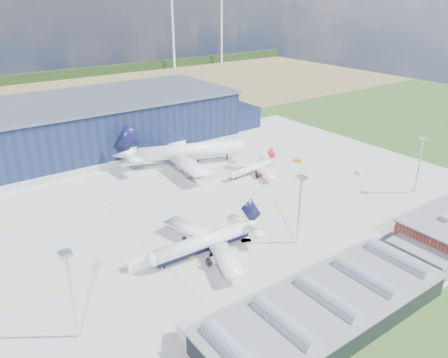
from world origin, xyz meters
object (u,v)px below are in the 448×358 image
Objects in this scene: airliner_red at (252,165)px; gse_van_b at (267,170)px; light_mast_west at (70,282)px; light_mast_center at (300,199)px; car_b at (246,240)px; gse_tug_b at (221,322)px; hangar at (115,123)px; gse_tug_c at (299,160)px; gse_van_a at (138,264)px; airliner_widebody at (186,144)px; gse_cart_a at (359,173)px; airliner_navy at (202,235)px; airstair at (185,336)px; gse_tug_a at (189,254)px; light_mast_east at (421,156)px.

airliner_red reaches higher than gse_van_b.
light_mast_west and light_mast_center have the same top height.
light_mast_west is 60.17m from car_b.
gse_tug_b is 0.71× the size of gse_van_b.
hangar is 94.93m from gse_tug_c.
light_mast_west is 7.27× the size of gse_tug_b.
light_mast_west reaches higher than airliner_red.
light_mast_west is 31.83m from gse_van_a.
gse_van_b is at bearing -31.17° from airliner_widebody.
airliner_red is at bearing 162.67° from gse_tug_c.
gse_tug_c is at bearing 172.74° from airliner_red.
gse_cart_a is (103.68, 40.72, -0.07)m from gse_tug_b.
gse_tug_c is 76.55m from car_b.
airliner_navy is at bearing 156.73° from light_mast_center.
light_mast_west reaches higher than airliner_widebody.
airstair is (-43.84, -140.80, -9.83)m from hangar.
airliner_navy is at bearing -161.72° from gse_cart_a.
airliner_red is 8.51× the size of gse_tug_a.
airliner_widebody is 52.95m from gse_tug_c.
hangar reaches higher than gse_tug_a.
gse_van_a is (-5.80, 32.79, 0.66)m from gse_tug_b.
gse_van_b is 1.26× the size of gse_tug_c.
gse_tug_c reaches higher than car_b.
light_mast_center is at bearing 21.24° from gse_tug_b.
hangar reaches higher than airstair.
airliner_red is (51.79, 40.03, -2.08)m from airliner_navy.
airliner_navy reaches higher than gse_cart_a.
light_mast_center is at bearing -32.99° from gse_tug_a.
gse_tug_b is at bearing -159.94° from gse_tug_c.
hangar is 5.06× the size of airliner_red.
gse_cart_a is at bearing -53.89° from car_b.
airliner_red is 94.20m from gse_tug_b.
airliner_red is (31.14, -72.80, -6.95)m from hangar.
gse_cart_a is 0.81× the size of gse_tug_c.
light_mast_center reaches higher than gse_tug_b.
light_mast_east is (65.00, 0.00, 0.00)m from light_mast_center.
airliner_red is 8.78× the size of car_b.
airliner_red is (93.95, 52.00, -10.76)m from light_mast_west.
gse_tug_a is 91.72m from gse_tug_c.
light_mast_west is at bearing 124.72° from car_b.
light_mast_east reaches higher than car_b.
airliner_navy is 76.33m from airliner_widebody.
light_mast_west is at bearing -173.01° from gse_tug_c.
gse_van_b is 105.39m from airstair.
light_mast_center is at bearing -103.31° from car_b.
hangar reaches higher than gse_tug_c.
gse_tug_a is (-96.77, 13.59, -14.73)m from light_mast_east.
airliner_red is at bearing 65.27° from light_mast_center.
hangar is 84.79m from gse_van_b.
gse_tug_c is at bearing -51.24° from hangar.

